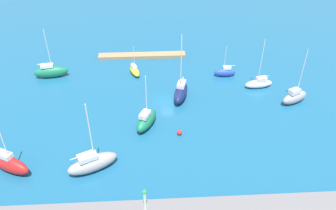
% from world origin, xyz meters
% --- Properties ---
extents(water, '(160.00, 160.00, 0.00)m').
position_xyz_m(water, '(0.00, 0.00, 0.00)').
color(water, '#19567F').
rests_on(water, ground).
extents(pier_dock, '(20.76, 2.41, 0.76)m').
position_xyz_m(pier_dock, '(4.98, -19.37, 0.38)').
color(pier_dock, '#997A56').
rests_on(pier_dock, ground).
extents(harbor_beacon, '(0.56, 0.56, 3.73)m').
position_xyz_m(harbor_beacon, '(4.20, 26.27, 3.52)').
color(harbor_beacon, silver).
rests_on(harbor_beacon, breakwater).
extents(sailboat_gray_west_end, '(8.05, 5.69, 11.88)m').
position_xyz_m(sailboat_gray_west_end, '(12.10, 17.32, 1.34)').
color(sailboat_gray_west_end, gray).
rests_on(sailboat_gray_west_end, water).
extents(sailboat_green_near_pier, '(4.73, 6.65, 10.06)m').
position_xyz_m(sailboat_green_near_pier, '(4.00, 7.38, 1.37)').
color(sailboat_green_near_pier, '#19724C').
rests_on(sailboat_green_near_pier, water).
extents(sailboat_white_outer_mooring, '(5.92, 2.54, 10.73)m').
position_xyz_m(sailboat_white_outer_mooring, '(-19.18, -4.20, 1.00)').
color(sailboat_white_outer_mooring, white).
rests_on(sailboat_white_outer_mooring, water).
extents(sailboat_yellow_far_south, '(3.08, 4.98, 6.72)m').
position_xyz_m(sailboat_yellow_far_south, '(6.55, -11.21, 0.85)').
color(sailboat_yellow_far_south, yellow).
rests_on(sailboat_yellow_far_south, water).
extents(sailboat_blue_mid_basin, '(4.72, 1.68, 7.16)m').
position_xyz_m(sailboat_blue_mid_basin, '(-13.09, -9.17, 1.00)').
color(sailboat_blue_mid_basin, '#2347B2').
rests_on(sailboat_blue_mid_basin, water).
extents(sailboat_navy_along_channel, '(4.20, 7.46, 13.57)m').
position_xyz_m(sailboat_navy_along_channel, '(-2.75, -1.11, 1.42)').
color(sailboat_navy_along_channel, '#141E4C').
rests_on(sailboat_navy_along_channel, water).
extents(sailboat_red_lone_south, '(7.11, 5.00, 11.55)m').
position_xyz_m(sailboat_red_lone_south, '(24.28, 16.99, 1.48)').
color(sailboat_red_lone_south, red).
rests_on(sailboat_red_lone_south, water).
extents(sailboat_gray_inner_mooring, '(6.27, 4.52, 11.27)m').
position_xyz_m(sailboat_gray_inner_mooring, '(-24.49, 1.59, 1.29)').
color(sailboat_gray_inner_mooring, gray).
rests_on(sailboat_gray_inner_mooring, water).
extents(sailboat_green_east_end, '(7.36, 3.05, 10.98)m').
position_xyz_m(sailboat_green_east_end, '(24.52, -10.92, 1.37)').
color(sailboat_green_east_end, '#19724C').
rests_on(sailboat_green_east_end, water).
extents(mooring_buoy_red, '(0.86, 0.86, 0.86)m').
position_xyz_m(mooring_buoy_red, '(-1.60, 9.98, 0.43)').
color(mooring_buoy_red, red).
rests_on(mooring_buoy_red, water).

